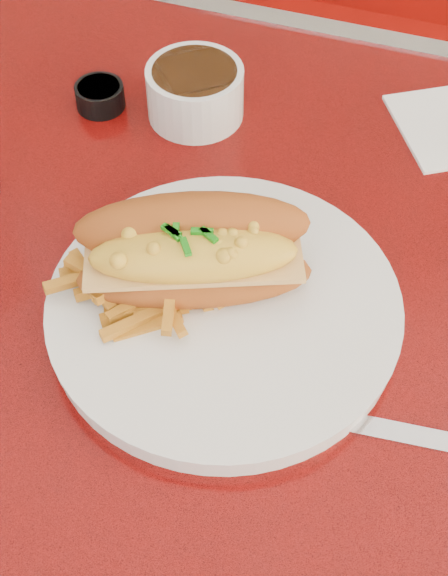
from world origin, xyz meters
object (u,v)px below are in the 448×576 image
(booth_bench_far, at_px, (389,137))
(gravy_ramekin, at_px, (195,91))
(diner_table, at_px, (280,395))
(mac_hoagie, at_px, (193,252))
(sauce_cup_left, at_px, (100,95))
(fork, at_px, (310,297))
(dinner_plate, at_px, (224,309))

(booth_bench_far, xyz_separation_m, gravy_ramekin, (-0.16, -0.61, 0.51))
(diner_table, bearing_deg, gravy_ramekin, 128.31)
(mac_hoagie, relative_size, sauce_cup_left, 3.70)
(fork, height_order, gravy_ramekin, gravy_ramekin)
(booth_bench_far, bearing_deg, mac_hoagie, -95.37)
(booth_bench_far, distance_m, gravy_ramekin, 0.81)
(fork, xyz_separation_m, gravy_ramekin, (-0.18, 0.21, 0.01))
(booth_bench_far, relative_size, mac_hoagie, 5.60)
(mac_hoagie, bearing_deg, gravy_ramekin, 87.89)
(diner_table, relative_size, gravy_ramekin, 9.93)
(diner_table, relative_size, booth_bench_far, 1.03)
(gravy_ramekin, bearing_deg, dinner_plate, -64.79)
(fork, bearing_deg, mac_hoagie, 76.62)
(dinner_plate, bearing_deg, diner_table, 39.13)
(diner_table, height_order, booth_bench_far, booth_bench_far)
(mac_hoagie, bearing_deg, dinner_plate, -47.46)
(diner_table, height_order, mac_hoagie, mac_hoagie)
(mac_hoagie, distance_m, fork, 0.10)
(diner_table, relative_size, dinner_plate, 4.04)
(mac_hoagie, bearing_deg, fork, -14.11)
(dinner_plate, distance_m, sauce_cup_left, 0.31)
(dinner_plate, distance_m, mac_hoagie, 0.06)
(booth_bench_far, height_order, mac_hoagie, booth_bench_far)
(booth_bench_far, distance_m, fork, 0.96)
(diner_table, xyz_separation_m, fork, (0.02, -0.01, 0.18))
(diner_table, distance_m, gravy_ramekin, 0.32)
(fork, relative_size, sauce_cup_left, 2.15)
(diner_table, xyz_separation_m, booth_bench_far, (0.00, 0.81, -0.32))
(mac_hoagie, distance_m, sauce_cup_left, 0.28)
(booth_bench_far, distance_m, mac_hoagie, 1.00)
(booth_bench_far, bearing_deg, fork, -88.69)
(diner_table, bearing_deg, mac_hoagie, -163.40)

